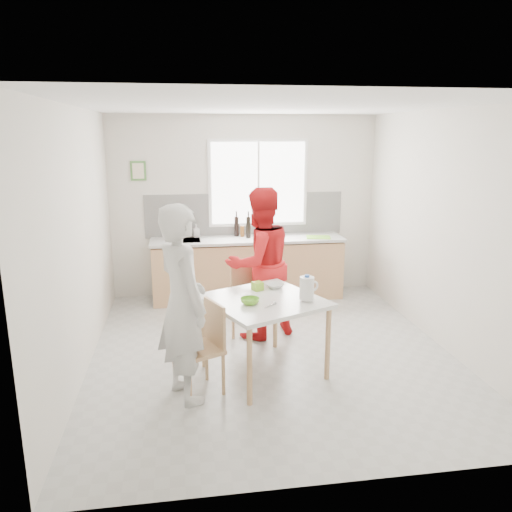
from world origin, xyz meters
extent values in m
plane|color=#B7B7B2|center=(0.00, 0.00, 0.00)|extent=(4.50, 4.50, 0.00)
plane|color=silver|center=(0.00, 2.25, 1.35)|extent=(4.00, 0.00, 4.00)
plane|color=silver|center=(0.00, -2.25, 1.35)|extent=(4.00, 0.00, 4.00)
plane|color=silver|center=(-2.00, 0.00, 1.35)|extent=(0.00, 4.50, 4.50)
plane|color=silver|center=(2.00, 0.00, 1.35)|extent=(0.00, 4.50, 4.50)
plane|color=white|center=(0.00, 0.00, 2.70)|extent=(4.50, 4.50, 0.00)
cube|color=white|center=(0.20, 2.23, 1.70)|extent=(1.50, 0.03, 1.30)
cube|color=white|center=(0.20, 2.21, 1.70)|extent=(1.40, 0.02, 1.20)
cube|color=white|center=(0.20, 2.21, 1.70)|extent=(0.03, 0.03, 1.20)
cube|color=white|center=(0.00, 2.24, 1.23)|extent=(3.00, 0.02, 0.65)
cube|color=#4C873D|center=(-1.55, 2.23, 1.90)|extent=(0.22, 0.02, 0.28)
cube|color=beige|center=(-1.55, 2.22, 1.90)|extent=(0.16, 0.01, 0.22)
cube|color=tan|center=(0.00, 1.95, 0.43)|extent=(2.80, 0.60, 0.86)
cube|color=#3F3326|center=(0.00, 1.95, 0.05)|extent=(2.80, 0.54, 0.10)
cube|color=silver|center=(0.00, 1.95, 0.90)|extent=(2.84, 0.64, 0.04)
cube|color=#A5A5AA|center=(-0.95, 1.95, 0.91)|extent=(0.50, 0.40, 0.03)
cylinder|color=silver|center=(-0.95, 2.11, 1.10)|extent=(0.02, 0.02, 0.36)
torus|color=silver|center=(-0.95, 2.04, 1.28)|extent=(0.02, 0.18, 0.18)
cube|color=white|center=(-0.16, -0.49, 0.79)|extent=(1.38, 1.38, 0.04)
cylinder|color=tan|center=(-0.40, -1.10, 0.37)|extent=(0.05, 0.05, 0.74)
cylinder|color=tan|center=(-0.77, -0.26, 0.37)|extent=(0.05, 0.05, 0.74)
cylinder|color=tan|center=(0.44, -0.73, 0.37)|extent=(0.05, 0.05, 0.74)
cylinder|color=tan|center=(0.07, 0.12, 0.37)|extent=(0.05, 0.05, 0.74)
cube|color=tan|center=(-0.85, -0.80, 0.44)|extent=(0.54, 0.54, 0.04)
cube|color=tan|center=(-0.68, -0.72, 0.67)|extent=(0.18, 0.37, 0.43)
cylinder|color=tan|center=(-1.08, -0.71, 0.21)|extent=(0.03, 0.03, 0.42)
cylinder|color=tan|center=(-0.94, -1.03, 0.21)|extent=(0.03, 0.03, 0.42)
cylinder|color=tan|center=(-0.76, -0.57, 0.21)|extent=(0.03, 0.03, 0.42)
cylinder|color=tan|center=(-0.62, -0.89, 0.21)|extent=(0.03, 0.03, 0.42)
cube|color=tan|center=(-0.15, 0.33, 0.45)|extent=(0.56, 0.56, 0.04)
cube|color=tan|center=(-0.23, 0.51, 0.70)|extent=(0.38, 0.19, 0.44)
cylinder|color=tan|center=(-0.24, 0.09, 0.22)|extent=(0.04, 0.04, 0.43)
cylinder|color=tan|center=(0.09, 0.24, 0.22)|extent=(0.04, 0.04, 0.43)
cylinder|color=tan|center=(-0.39, 0.43, 0.22)|extent=(0.04, 0.04, 0.43)
cylinder|color=tan|center=(-0.06, 0.57, 0.22)|extent=(0.04, 0.04, 0.43)
imported|color=silver|center=(-0.98, -0.85, 0.92)|extent=(0.68, 0.79, 1.85)
imported|color=red|center=(-0.05, 0.50, 0.91)|extent=(1.09, 0.99, 1.82)
imported|color=#6AB92A|center=(-0.33, -0.62, 0.84)|extent=(0.25, 0.25, 0.06)
imported|color=silver|center=(0.01, -0.14, 0.83)|extent=(0.25, 0.25, 0.05)
cylinder|color=white|center=(0.24, -0.62, 0.94)|extent=(0.14, 0.14, 0.23)
cylinder|color=blue|center=(0.24, -0.62, 1.06)|extent=(0.05, 0.05, 0.03)
torus|color=white|center=(0.31, -0.62, 0.96)|extent=(0.11, 0.06, 0.11)
cube|color=#8ECC2F|center=(-0.19, -0.20, 0.85)|extent=(0.13, 0.13, 0.09)
cylinder|color=#A5A5AA|center=(-0.15, -0.73, 0.82)|extent=(0.12, 0.12, 0.01)
cube|color=#78CA2E|center=(1.04, 1.83, 0.93)|extent=(0.39, 0.32, 0.01)
cylinder|color=black|center=(0.01, 1.98, 1.08)|extent=(0.07, 0.07, 0.32)
cylinder|color=black|center=(-0.15, 2.13, 1.07)|extent=(0.07, 0.07, 0.30)
cylinder|color=brown|center=(-0.06, 2.08, 1.00)|extent=(0.06, 0.06, 0.16)
imported|color=#999999|center=(-0.75, 2.14, 1.02)|extent=(0.10, 0.11, 0.19)
camera|label=1|loc=(-0.96, -5.20, 2.44)|focal=35.00mm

